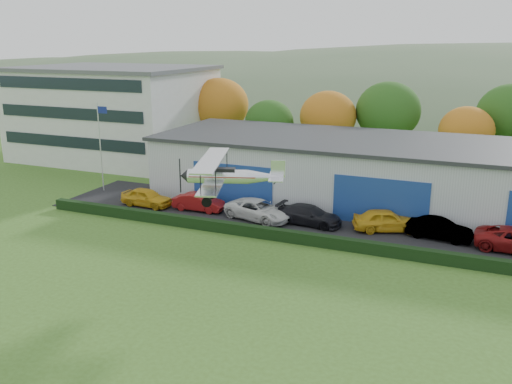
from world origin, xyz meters
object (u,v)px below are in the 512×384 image
at_px(car_5, 439,229).
at_px(car_2, 259,210).
at_px(car_4, 386,220).
at_px(hangar, 394,173).
at_px(office_block, 115,112).
at_px(flagpole, 101,139).
at_px(car_0, 147,197).
at_px(car_3, 309,215).
at_px(biplane, 227,175).
at_px(car_1, 199,202).

bearing_deg(car_5, car_2, 101.19).
bearing_deg(car_4, car_5, -116.01).
relative_size(car_2, car_5, 1.24).
xyz_separation_m(hangar, car_5, (4.37, -7.42, -1.89)).
distance_m(office_block, flagpole, 15.33).
bearing_deg(car_0, car_2, -85.51).
bearing_deg(car_4, car_3, 75.67).
distance_m(hangar, biplane, 19.00).
xyz_separation_m(car_4, car_5, (3.68, -0.28, -0.08)).
relative_size(hangar, car_3, 8.24).
bearing_deg(car_0, car_1, -80.20).
relative_size(office_block, car_2, 3.82).
relative_size(flagpole, biplane, 1.14).
distance_m(car_1, car_2, 5.33).
relative_size(car_5, biplane, 0.62).
xyz_separation_m(car_3, biplane, (-2.15, -9.54, 5.04)).
bearing_deg(biplane, office_block, 118.66).
bearing_deg(car_3, car_1, 96.68).
xyz_separation_m(car_3, car_4, (5.52, 0.71, 0.08)).
relative_size(car_0, car_3, 0.88).
xyz_separation_m(flagpole, car_3, (20.05, -1.88, -4.02)).
bearing_deg(car_2, car_1, 102.27).
xyz_separation_m(flagpole, car_4, (25.57, -1.16, -3.93)).
xyz_separation_m(car_1, car_3, (9.22, 0.15, 0.02)).
relative_size(car_2, car_4, 1.15).
xyz_separation_m(office_block, car_3, (28.17, -14.88, -4.45)).
relative_size(office_block, car_3, 4.18).
bearing_deg(hangar, office_block, 167.99).
xyz_separation_m(office_block, car_1, (18.94, -15.03, -4.47)).
bearing_deg(car_0, car_3, -84.40).
height_order(hangar, biplane, biplane).
bearing_deg(car_5, car_3, 100.26).
relative_size(office_block, car_0, 4.73).
xyz_separation_m(car_0, car_4, (19.30, 1.45, 0.06)).
relative_size(car_3, biplane, 0.70).
bearing_deg(office_block, car_1, -38.43).
bearing_deg(car_0, car_4, -83.16).
relative_size(car_0, biplane, 0.62).
distance_m(flagpole, biplane, 21.25).
bearing_deg(car_1, car_3, -91.30).
relative_size(flagpole, car_2, 1.48).
xyz_separation_m(office_block, car_2, (24.26, -15.28, -4.41)).
xyz_separation_m(car_0, car_3, (13.78, 0.73, -0.03)).
relative_size(car_1, car_5, 0.96).
xyz_separation_m(car_2, biplane, (1.76, -9.14, 5.00)).
height_order(car_4, biplane, biplane).
distance_m(car_1, car_3, 9.23).
bearing_deg(car_1, car_0, 95.00).
bearing_deg(car_5, car_1, 99.38).
xyz_separation_m(office_block, car_5, (37.37, -14.44, -4.44)).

